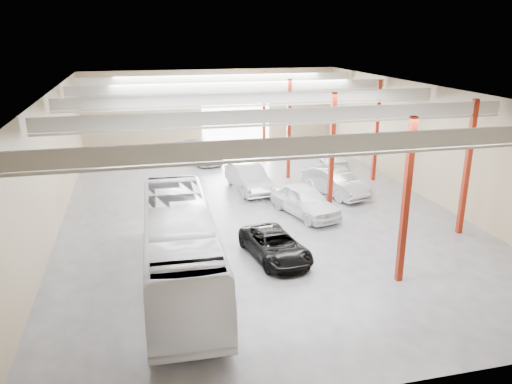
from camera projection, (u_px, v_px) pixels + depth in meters
name	position (u px, v px, depth m)	size (l,w,h in m)	color
depot_shell	(257.00, 125.00, 28.59)	(22.12, 32.12, 7.06)	#4B4B50
coach_bus	(180.00, 246.00, 20.58)	(2.78, 11.87, 3.31)	white
black_sedan	(275.00, 245.00, 23.09)	(2.15, 4.66, 1.30)	black
car_row_a	(305.00, 200.00, 28.56)	(2.04, 5.06, 1.72)	white
car_row_b	(249.00, 178.00, 32.89)	(1.82, 5.23, 1.72)	#ADADB2
car_row_c	(203.00, 153.00, 40.19)	(2.00, 4.92, 1.43)	gray
car_right_near	(335.00, 182.00, 32.09)	(1.80, 5.17, 1.70)	#A6A6AA
car_right_far	(333.00, 156.00, 39.29)	(1.64, 4.08, 1.39)	white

